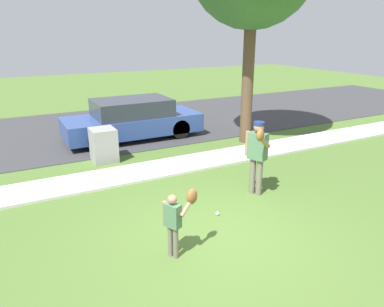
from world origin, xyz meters
TOP-DOWN VIEW (x-y plane):
  - ground_plane at (0.00, 3.50)m, footprint 48.00×48.00m
  - sidewalk_strip at (0.00, 3.60)m, footprint 36.00×1.20m
  - road_surface at (0.00, 8.60)m, footprint 36.00×6.80m
  - person_adult at (1.67, 1.19)m, footprint 0.60×0.80m
  - person_child at (-0.86, -0.09)m, footprint 0.59×0.35m
  - baseball at (0.42, 0.75)m, footprint 0.07×0.07m
  - utility_cabinet at (-0.74, 4.94)m, footprint 0.66×0.71m
  - parked_wagon_blue at (0.73, 6.74)m, footprint 4.50×1.80m

SIDE VIEW (x-z plane):
  - ground_plane at x=0.00m, z-range 0.00..0.00m
  - road_surface at x=0.00m, z-range 0.00..0.02m
  - sidewalk_strip at x=0.00m, z-range 0.00..0.06m
  - baseball at x=0.42m, z-range 0.00..0.07m
  - utility_cabinet at x=-0.74m, z-range 0.00..0.94m
  - parked_wagon_blue at x=0.73m, z-range 0.00..1.32m
  - person_child at x=-0.86m, z-range 0.16..1.29m
  - person_adult at x=1.67m, z-range 0.21..1.87m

